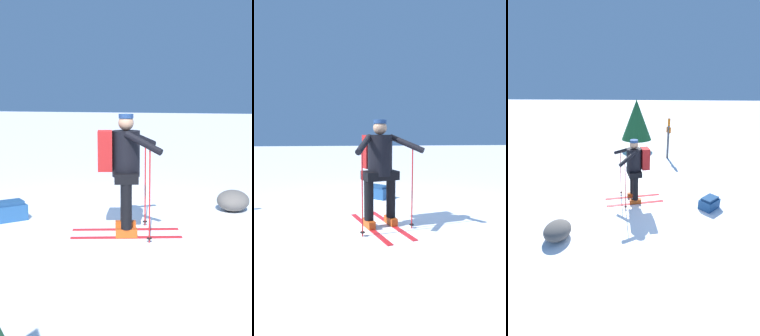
{
  "view_description": "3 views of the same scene",
  "coord_description": "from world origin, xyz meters",
  "views": [
    {
      "loc": [
        -6.5,
        -2.06,
        1.98
      ],
      "look_at": [
        -0.24,
        -0.57,
        0.95
      ],
      "focal_mm": 50.0,
      "sensor_mm": 36.0,
      "label": 1
    },
    {
      "loc": [
        -0.9,
        -4.62,
        1.43
      ],
      "look_at": [
        -0.24,
        -0.57,
        0.95
      ],
      "focal_mm": 28.0,
      "sensor_mm": 36.0,
      "label": 2
    },
    {
      "loc": [
        5.23,
        -0.17,
        3.02
      ],
      "look_at": [
        -0.24,
        -0.57,
        0.95
      ],
      "focal_mm": 24.0,
      "sensor_mm": 36.0,
      "label": 3
    }
  ],
  "objects": [
    {
      "name": "ground_plane",
      "position": [
        0.0,
        0.0,
        0.0
      ],
      "size": [
        80.0,
        80.0,
        0.0
      ],
      "primitive_type": "plane",
      "color": "white"
    },
    {
      "name": "skier",
      "position": [
        -0.25,
        -0.53,
        1.0
      ],
      "size": [
        1.09,
        1.62,
        1.7
      ],
      "color": "red",
      "rests_on": "ground_plane"
    },
    {
      "name": "dropped_backpack",
      "position": [
        0.03,
        1.39,
        0.15
      ],
      "size": [
        0.59,
        0.59,
        0.31
      ],
      "color": "navy",
      "rests_on": "ground_plane"
    },
    {
      "name": "trail_marker",
      "position": [
        -4.09,
        0.59,
        1.0
      ],
      "size": [
        0.2,
        0.18,
        1.69
      ],
      "color": "#4C4C51",
      "rests_on": "ground_plane"
    },
    {
      "name": "rock_boulder",
      "position": [
        1.47,
        -2.03,
        0.18
      ],
      "size": [
        0.64,
        0.54,
        0.35
      ],
      "primitive_type": "ellipsoid",
      "color": "#5B5651",
      "rests_on": "ground_plane"
    },
    {
      "name": "pine_tree",
      "position": [
        -5.28,
        -0.81,
        1.44
      ],
      "size": [
        1.42,
        1.42,
        2.36
      ],
      "color": "#4C331E",
      "rests_on": "ground_plane"
    }
  ]
}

